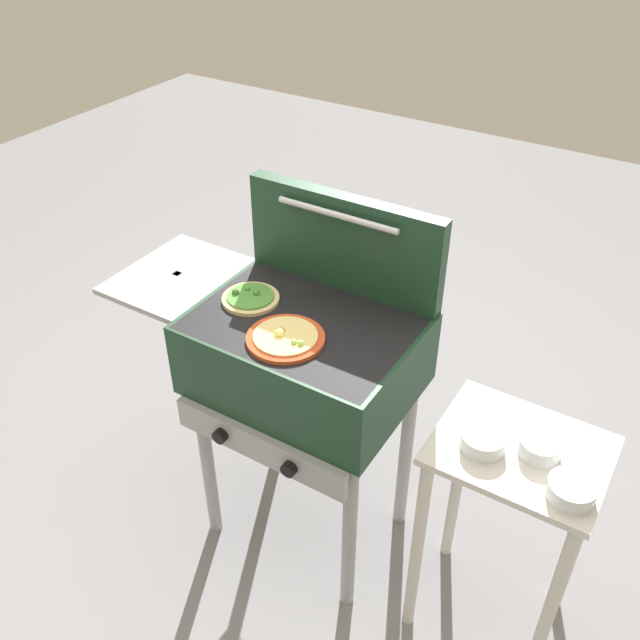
# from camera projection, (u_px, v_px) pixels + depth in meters

# --- Properties ---
(ground_plane) EXTENTS (8.00, 8.00, 0.00)m
(ground_plane) POSITION_uv_depth(u_px,v_px,m) (308.00, 522.00, 2.50)
(ground_plane) COLOR gray
(grill) EXTENTS (0.96, 0.53, 0.90)m
(grill) POSITION_uv_depth(u_px,v_px,m) (301.00, 359.00, 2.06)
(grill) COLOR #193823
(grill) RESTS_ON ground_plane
(grill_lid_open) EXTENTS (0.63, 0.08, 0.30)m
(grill_lid_open) POSITION_uv_depth(u_px,v_px,m) (344.00, 242.00, 2.03)
(grill_lid_open) COLOR #193823
(grill_lid_open) RESTS_ON grill
(pizza_veggie) EXTENTS (0.17, 0.17, 0.03)m
(pizza_veggie) POSITION_uv_depth(u_px,v_px,m) (249.00, 299.00, 2.04)
(pizza_veggie) COLOR #E0C17F
(pizza_veggie) RESTS_ON grill
(pizza_cheese) EXTENTS (0.22, 0.22, 0.04)m
(pizza_cheese) POSITION_uv_depth(u_px,v_px,m) (285.00, 338.00, 1.89)
(pizza_cheese) COLOR #C64723
(pizza_cheese) RESTS_ON grill
(prep_table) EXTENTS (0.44, 0.36, 0.74)m
(prep_table) POSITION_uv_depth(u_px,v_px,m) (508.00, 502.00, 1.90)
(prep_table) COLOR beige
(prep_table) RESTS_ON ground_plane
(topping_bowl_near) EXTENTS (0.11, 0.11, 0.04)m
(topping_bowl_near) POSITION_uv_depth(u_px,v_px,m) (540.00, 447.00, 1.75)
(topping_bowl_near) COLOR silver
(topping_bowl_near) RESTS_ON prep_table
(topping_bowl_far) EXTENTS (0.12, 0.12, 0.04)m
(topping_bowl_far) POSITION_uv_depth(u_px,v_px,m) (571.00, 491.00, 1.64)
(topping_bowl_far) COLOR silver
(topping_bowl_far) RESTS_ON prep_table
(topping_bowl_middle) EXTENTS (0.12, 0.12, 0.04)m
(topping_bowl_middle) POSITION_uv_depth(u_px,v_px,m) (483.00, 441.00, 1.77)
(topping_bowl_middle) COLOR silver
(topping_bowl_middle) RESTS_ON prep_table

